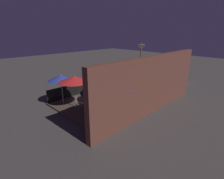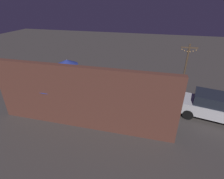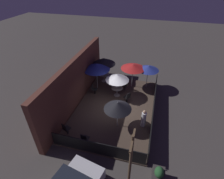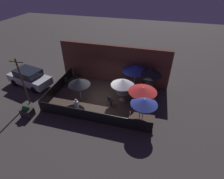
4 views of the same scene
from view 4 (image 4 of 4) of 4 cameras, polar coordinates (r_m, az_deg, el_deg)
ground_plane at (r=14.94m, az=-2.60°, el=-3.33°), size 60.00×60.00×0.00m
patio_deck at (r=14.91m, az=-2.60°, el=-3.15°), size 8.67×5.73×0.12m
building_wall at (r=16.49m, az=0.52°, el=8.18°), size 10.27×0.36×3.70m
fence_front at (r=12.55m, az=-6.61°, el=-8.78°), size 8.47×0.05×0.95m
fence_side_left at (r=16.24m, az=-17.24°, el=0.95°), size 0.05×5.53×0.95m
patio_umbrella_0 at (r=14.85m, az=12.15°, el=5.74°), size 2.07×2.07×2.35m
patio_umbrella_1 at (r=13.74m, az=3.49°, el=2.45°), size 1.87×1.87×2.00m
patio_umbrella_2 at (r=11.64m, az=10.49°, el=-3.93°), size 1.81×1.81×2.11m
patio_umbrella_3 at (r=12.62m, az=10.04°, el=0.01°), size 2.06×2.06×2.19m
patio_umbrella_4 at (r=15.16m, az=7.63°, el=6.89°), size 2.26×2.26×2.33m
patio_umbrella_5 at (r=14.04m, az=-10.73°, el=2.53°), size 1.77×1.77×2.01m
dining_table_0 at (r=15.60m, az=11.51°, el=0.99°), size 0.98×0.98×0.76m
dining_table_1 at (r=14.38m, az=3.34°, el=-1.43°), size 0.94×0.94×0.77m
patio_chair_0 at (r=17.55m, az=-11.09°, el=4.73°), size 0.52×0.52×0.93m
patio_chair_1 at (r=16.05m, az=3.79°, el=2.27°), size 0.46×0.46×0.92m
patio_chair_2 at (r=13.79m, az=-0.54°, el=-3.65°), size 0.56×0.56×0.94m
patio_chair_3 at (r=16.64m, az=-14.54°, el=2.50°), size 0.44×0.44×0.94m
patio_chair_4 at (r=13.92m, az=6.82°, el=-3.57°), size 0.54×0.54×0.93m
patron_0 at (r=13.32m, az=-11.47°, el=-5.57°), size 0.45×0.45×1.33m
planter_box at (r=14.57m, az=-25.99°, el=-6.39°), size 0.87×0.61×1.02m
light_post at (r=14.96m, az=-27.30°, el=2.79°), size 1.10×0.12×4.01m
parked_car_0 at (r=18.14m, az=-25.40°, el=3.64°), size 4.47×2.53×1.62m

